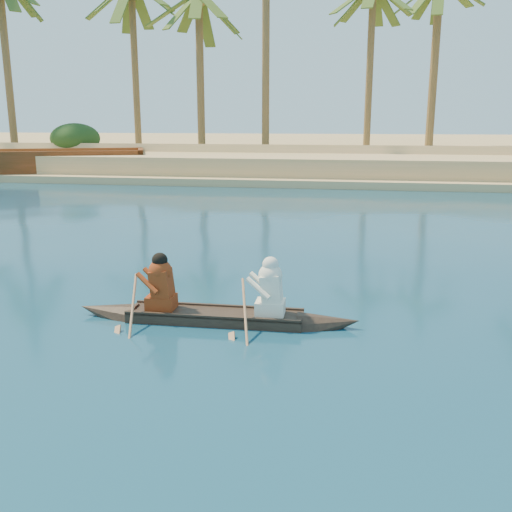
# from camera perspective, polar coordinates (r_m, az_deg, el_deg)

# --- Properties ---
(sandy_embankment) EXTENTS (150.00, 51.00, 1.50)m
(sandy_embankment) POSITION_cam_1_polar(r_m,az_deg,el_deg) (51.93, 4.32, 10.55)
(sandy_embankment) COLOR #DBAA7B
(sandy_embankment) RESTS_ON ground
(palm_grove) EXTENTS (110.00, 14.00, 16.00)m
(palm_grove) POSITION_cam_1_polar(r_m,az_deg,el_deg) (40.34, 2.73, 20.36)
(palm_grove) COLOR #406222
(palm_grove) RESTS_ON ground
(shrub_cluster) EXTENTS (100.00, 6.00, 2.40)m
(shrub_cluster) POSITION_cam_1_polar(r_m,az_deg,el_deg) (36.64, 1.91, 10.41)
(shrub_cluster) COLOR #1C3A15
(shrub_cluster) RESTS_ON ground
(canoe) EXTENTS (4.63, 0.70, 1.27)m
(canoe) POSITION_cam_1_polar(r_m,az_deg,el_deg) (9.22, -4.12, -5.11)
(canoe) COLOR #39291F
(canoe) RESTS_ON ground
(barge_mid) EXTENTS (11.44, 7.27, 1.81)m
(barge_mid) POSITION_cam_1_polar(r_m,az_deg,el_deg) (34.16, -20.41, 8.40)
(barge_mid) COLOR brown
(barge_mid) RESTS_ON ground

